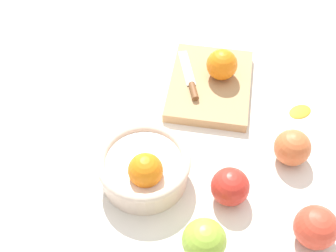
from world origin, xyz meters
TOP-DOWN VIEW (x-y plane):
  - ground_plane at (0.00, 0.00)m, footprint 2.40×2.40m
  - bowl at (-0.14, 0.14)m, footprint 0.17×0.17m
  - cutting_board at (0.13, 0.09)m, footprint 0.25×0.21m
  - orange_on_board at (0.15, 0.07)m, footprint 0.07×0.07m
  - knife at (0.11, 0.13)m, footprint 0.15×0.09m
  - apple_mid_left at (-0.13, -0.02)m, footprint 0.07×0.07m
  - apple_front_center at (-0.01, -0.11)m, footprint 0.07×0.07m
  - apple_mid_left_2 at (-0.24, -0.00)m, footprint 0.07×0.07m
  - apple_front_left at (-0.16, -0.17)m, footprint 0.07×0.07m
  - citrus_peel at (0.12, -0.11)m, footprint 0.06×0.06m

SIDE VIEW (x-z plane):
  - ground_plane at x=0.00m, z-range 0.00..0.00m
  - citrus_peel at x=0.12m, z-range 0.00..0.01m
  - cutting_board at x=0.13m, z-range 0.00..0.02m
  - knife at x=0.11m, z-range 0.02..0.03m
  - apple_mid_left at x=-0.13m, z-range 0.00..0.07m
  - apple_front_center at x=-0.01m, z-range 0.00..0.07m
  - apple_mid_left_2 at x=-0.24m, z-range 0.00..0.07m
  - apple_front_left at x=-0.16m, z-range 0.00..0.07m
  - bowl at x=-0.14m, z-range -0.01..0.09m
  - orange_on_board at x=0.15m, z-range 0.02..0.09m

